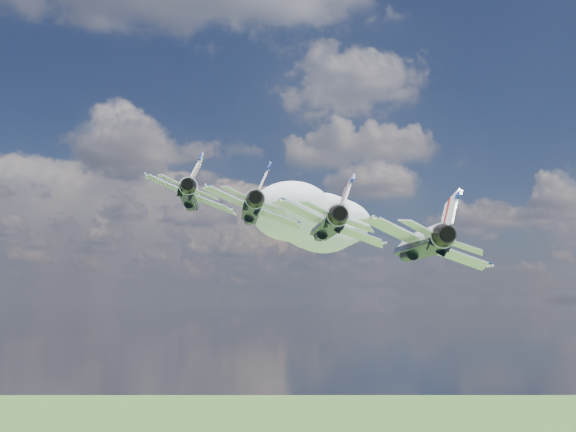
{
  "coord_description": "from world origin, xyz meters",
  "views": [
    {
      "loc": [
        12.51,
        -65.13,
        145.96
      ],
      "look_at": [
        15.07,
        7.3,
        155.57
      ],
      "focal_mm": 40.0,
      "sensor_mm": 36.0,
      "label": 1
    }
  ],
  "objects_px": {
    "jet_1": "(253,209)",
    "jet_2": "(327,224)",
    "jet_3": "(418,243)",
    "jet_0": "(192,196)"
  },
  "relations": [
    {
      "from": "jet_1",
      "to": "jet_2",
      "type": "bearing_deg",
      "value": -45.01
    },
    {
      "from": "jet_0",
      "to": "jet_3",
      "type": "relative_size",
      "value": 1.0
    },
    {
      "from": "jet_0",
      "to": "jet_2",
      "type": "distance_m",
      "value": 22.63
    },
    {
      "from": "jet_0",
      "to": "jet_1",
      "type": "relative_size",
      "value": 1.0
    },
    {
      "from": "jet_1",
      "to": "jet_3",
      "type": "height_order",
      "value": "jet_1"
    },
    {
      "from": "jet_0",
      "to": "jet_2",
      "type": "xyz_separation_m",
      "value": [
        16.33,
        -14.69,
        -5.43
      ]
    },
    {
      "from": "jet_3",
      "to": "jet_1",
      "type": "bearing_deg",
      "value": 134.99
    },
    {
      "from": "jet_1",
      "to": "jet_2",
      "type": "distance_m",
      "value": 11.31
    },
    {
      "from": "jet_0",
      "to": "jet_3",
      "type": "height_order",
      "value": "jet_0"
    },
    {
      "from": "jet_1",
      "to": "jet_2",
      "type": "xyz_separation_m",
      "value": [
        8.17,
        -7.35,
        -2.72
      ]
    }
  ]
}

